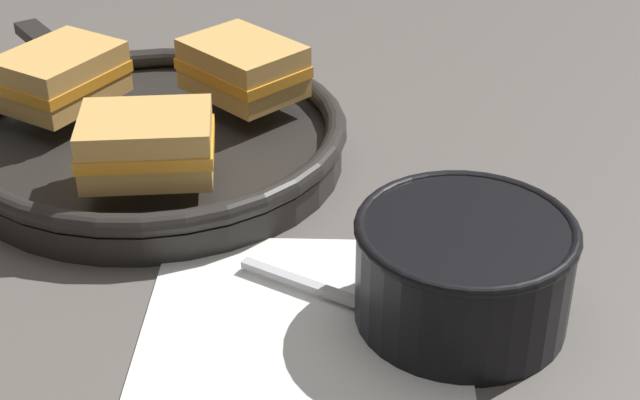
# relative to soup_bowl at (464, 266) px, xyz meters

# --- Properties ---
(ground_plane) EXTENTS (4.00, 4.00, 0.00)m
(ground_plane) POSITION_rel_soup_bowl_xyz_m (-0.10, 0.07, -0.04)
(ground_plane) COLOR #56514C
(napkin) EXTENTS (0.23, 0.21, 0.00)m
(napkin) POSITION_rel_soup_bowl_xyz_m (-0.11, 0.01, -0.04)
(napkin) COLOR white
(napkin) RESTS_ON ground_plane
(soup_bowl) EXTENTS (0.14, 0.14, 0.07)m
(soup_bowl) POSITION_rel_soup_bowl_xyz_m (0.00, 0.00, 0.00)
(soup_bowl) COLOR black
(soup_bowl) RESTS_ON ground_plane
(spoon) EXTENTS (0.13, 0.10, 0.01)m
(spoon) POSITION_rel_soup_bowl_xyz_m (-0.06, 0.01, -0.03)
(spoon) COLOR #B7B7BC
(spoon) RESTS_ON napkin
(skillet) EXTENTS (0.33, 0.43, 0.04)m
(skillet) POSITION_rel_soup_bowl_xyz_m (-0.22, 0.24, -0.02)
(skillet) COLOR black
(skillet) RESTS_ON ground_plane
(sandwich_near_left) EXTENTS (0.10, 0.08, 0.05)m
(sandwich_near_left) POSITION_rel_soup_bowl_xyz_m (-0.21, 0.15, 0.02)
(sandwich_near_left) COLOR tan
(sandwich_near_left) RESTS_ON skillet
(sandwich_near_right) EXTENTS (0.12, 0.13, 0.05)m
(sandwich_near_right) POSITION_rel_soup_bowl_xyz_m (-0.14, 0.28, 0.02)
(sandwich_near_right) COLOR tan
(sandwich_near_right) RESTS_ON skillet
(sandwich_far_left) EXTENTS (0.12, 0.13, 0.05)m
(sandwich_far_left) POSITION_rel_soup_bowl_xyz_m (-0.29, 0.28, 0.02)
(sandwich_far_left) COLOR tan
(sandwich_far_left) RESTS_ON skillet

